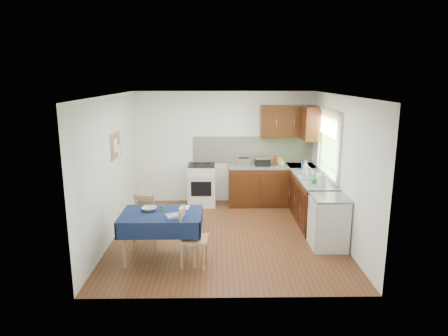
{
  "coord_description": "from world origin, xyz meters",
  "views": [
    {
      "loc": [
        -0.13,
        -6.77,
        2.79
      ],
      "look_at": [
        -0.03,
        0.05,
        1.24
      ],
      "focal_mm": 32.0,
      "sensor_mm": 36.0,
      "label": 1
    }
  ],
  "objects_px": {
    "chair_near": "(191,236)",
    "kettle": "(322,179)",
    "sandwich_press": "(262,161)",
    "dish_rack": "(310,177)",
    "dining_table": "(161,220)",
    "chair_far": "(148,216)",
    "toaster": "(244,162)"
  },
  "relations": [
    {
      "from": "toaster",
      "to": "dish_rack",
      "type": "distance_m",
      "value": 1.62
    },
    {
      "from": "chair_far",
      "to": "sandwich_press",
      "type": "xyz_separation_m",
      "value": [
        2.17,
        2.1,
        0.51
      ]
    },
    {
      "from": "chair_far",
      "to": "kettle",
      "type": "relative_size",
      "value": 3.37
    },
    {
      "from": "dish_rack",
      "to": "chair_near",
      "type": "bearing_deg",
      "value": -131.36
    },
    {
      "from": "dining_table",
      "to": "chair_far",
      "type": "distance_m",
      "value": 0.7
    },
    {
      "from": "sandwich_press",
      "to": "kettle",
      "type": "relative_size",
      "value": 1.2
    },
    {
      "from": "sandwich_press",
      "to": "dish_rack",
      "type": "bearing_deg",
      "value": -56.15
    },
    {
      "from": "dining_table",
      "to": "chair_near",
      "type": "height_order",
      "value": "chair_near"
    },
    {
      "from": "toaster",
      "to": "sandwich_press",
      "type": "bearing_deg",
      "value": -16.12
    },
    {
      "from": "chair_near",
      "to": "kettle",
      "type": "distance_m",
      "value": 2.66
    },
    {
      "from": "kettle",
      "to": "dining_table",
      "type": "bearing_deg",
      "value": -159.19
    },
    {
      "from": "kettle",
      "to": "dish_rack",
      "type": "bearing_deg",
      "value": 99.22
    },
    {
      "from": "dining_table",
      "to": "toaster",
      "type": "bearing_deg",
      "value": 81.27
    },
    {
      "from": "dining_table",
      "to": "dish_rack",
      "type": "height_order",
      "value": "dish_rack"
    },
    {
      "from": "chair_near",
      "to": "dish_rack",
      "type": "height_order",
      "value": "dish_rack"
    },
    {
      "from": "toaster",
      "to": "dish_rack",
      "type": "relative_size",
      "value": 0.56
    },
    {
      "from": "chair_far",
      "to": "toaster",
      "type": "height_order",
      "value": "toaster"
    },
    {
      "from": "sandwich_press",
      "to": "chair_near",
      "type": "bearing_deg",
      "value": -116.49
    },
    {
      "from": "chair_far",
      "to": "sandwich_press",
      "type": "height_order",
      "value": "sandwich_press"
    },
    {
      "from": "dining_table",
      "to": "chair_far",
      "type": "xyz_separation_m",
      "value": [
        -0.31,
        0.61,
        -0.16
      ]
    },
    {
      "from": "chair_near",
      "to": "toaster",
      "type": "distance_m",
      "value": 3.09
    },
    {
      "from": "dish_rack",
      "to": "kettle",
      "type": "relative_size",
      "value": 1.69
    },
    {
      "from": "chair_near",
      "to": "sandwich_press",
      "type": "xyz_separation_m",
      "value": [
        1.38,
        2.95,
        0.51
      ]
    },
    {
      "from": "sandwich_press",
      "to": "kettle",
      "type": "height_order",
      "value": "kettle"
    },
    {
      "from": "chair_far",
      "to": "kettle",
      "type": "bearing_deg",
      "value": -157.14
    },
    {
      "from": "sandwich_press",
      "to": "dish_rack",
      "type": "xyz_separation_m",
      "value": [
        0.8,
        -1.13,
        -0.07
      ]
    },
    {
      "from": "dining_table",
      "to": "dish_rack",
      "type": "distance_m",
      "value": 3.1
    },
    {
      "from": "chair_near",
      "to": "kettle",
      "type": "height_order",
      "value": "kettle"
    },
    {
      "from": "dish_rack",
      "to": "sandwich_press",
      "type": "bearing_deg",
      "value": 133.95
    },
    {
      "from": "chair_far",
      "to": "dish_rack",
      "type": "bearing_deg",
      "value": -147.08
    },
    {
      "from": "chair_near",
      "to": "toaster",
      "type": "height_order",
      "value": "toaster"
    },
    {
      "from": "dining_table",
      "to": "sandwich_press",
      "type": "bearing_deg",
      "value": 75.38
    }
  ]
}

